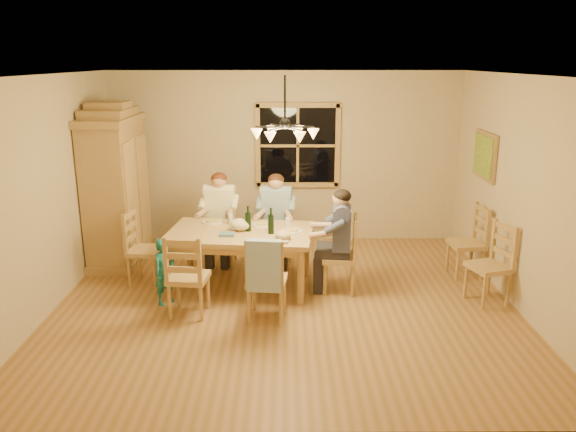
{
  "coord_description": "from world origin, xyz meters",
  "views": [
    {
      "loc": [
        0.0,
        -6.33,
        2.87
      ],
      "look_at": [
        0.03,
        0.1,
        1.06
      ],
      "focal_mm": 35.0,
      "sensor_mm": 36.0,
      "label": 1
    }
  ],
  "objects_px": {
    "adult_plaid_man": "(276,208)",
    "adult_slate_man": "(340,228)",
    "chair_end_left": "(147,261)",
    "chandelier": "(285,132)",
    "chair_near_left": "(189,290)",
    "wine_bottle_b": "(271,221)",
    "dining_table": "(241,239)",
    "armoire": "(117,190)",
    "chair_far_left": "(221,243)",
    "chair_near_right": "(267,293)",
    "chair_end_right": "(339,268)",
    "adult_woman": "(220,207)",
    "wine_bottle_a": "(248,218)",
    "chair_spare_front": "(487,279)",
    "chair_spare_back": "(465,254)",
    "child": "(165,272)",
    "chair_far_right": "(276,245)"
  },
  "relations": [
    {
      "from": "wine_bottle_a",
      "to": "chair_spare_front",
      "type": "distance_m",
      "value": 3.02
    },
    {
      "from": "chair_near_left",
      "to": "adult_plaid_man",
      "type": "distance_m",
      "value": 1.97
    },
    {
      "from": "adult_slate_man",
      "to": "chair_spare_front",
      "type": "bearing_deg",
      "value": -95.25
    },
    {
      "from": "chair_far_right",
      "to": "wine_bottle_b",
      "type": "xyz_separation_m",
      "value": [
        -0.05,
        -0.92,
        0.62
      ]
    },
    {
      "from": "adult_plaid_man",
      "to": "dining_table",
      "type": "bearing_deg",
      "value": 67.62
    },
    {
      "from": "chair_spare_front",
      "to": "chair_spare_back",
      "type": "relative_size",
      "value": 1.0
    },
    {
      "from": "chair_end_left",
      "to": "chandelier",
      "type": "bearing_deg",
      "value": 77.71
    },
    {
      "from": "chair_end_right",
      "to": "adult_woman",
      "type": "relative_size",
      "value": 1.13
    },
    {
      "from": "chair_near_right",
      "to": "child",
      "type": "xyz_separation_m",
      "value": [
        -1.24,
        0.4,
        0.1
      ]
    },
    {
      "from": "wine_bottle_b",
      "to": "chair_near_right",
      "type": "bearing_deg",
      "value": -92.22
    },
    {
      "from": "armoire",
      "to": "adult_plaid_man",
      "type": "relative_size",
      "value": 2.63
    },
    {
      "from": "chair_spare_front",
      "to": "chair_far_left",
      "type": "bearing_deg",
      "value": 49.76
    },
    {
      "from": "adult_slate_man",
      "to": "wine_bottle_b",
      "type": "distance_m",
      "value": 0.87
    },
    {
      "from": "dining_table",
      "to": "armoire",
      "type": "bearing_deg",
      "value": 150.27
    },
    {
      "from": "chair_far_right",
      "to": "chair_near_left",
      "type": "height_order",
      "value": "same"
    },
    {
      "from": "armoire",
      "to": "adult_plaid_man",
      "type": "distance_m",
      "value": 2.32
    },
    {
      "from": "adult_slate_man",
      "to": "chair_spare_back",
      "type": "height_order",
      "value": "adult_slate_man"
    },
    {
      "from": "chair_near_right",
      "to": "adult_plaid_man",
      "type": "relative_size",
      "value": 1.13
    },
    {
      "from": "armoire",
      "to": "wine_bottle_a",
      "type": "distance_m",
      "value": 2.22
    },
    {
      "from": "chair_near_left",
      "to": "wine_bottle_a",
      "type": "xyz_separation_m",
      "value": [
        0.64,
        0.81,
        0.62
      ]
    },
    {
      "from": "child",
      "to": "chair_spare_back",
      "type": "distance_m",
      "value": 4.0
    },
    {
      "from": "chair_far_right",
      "to": "chair_end_left",
      "type": "height_order",
      "value": "same"
    },
    {
      "from": "chair_far_left",
      "to": "child",
      "type": "bearing_deg",
      "value": 75.88
    },
    {
      "from": "wine_bottle_a",
      "to": "chair_near_right",
      "type": "bearing_deg",
      "value": -73.96
    },
    {
      "from": "chair_near_right",
      "to": "chair_spare_back",
      "type": "height_order",
      "value": "same"
    },
    {
      "from": "chair_far_right",
      "to": "child",
      "type": "height_order",
      "value": "chair_far_right"
    },
    {
      "from": "wine_bottle_b",
      "to": "child",
      "type": "height_order",
      "value": "wine_bottle_b"
    },
    {
      "from": "dining_table",
      "to": "chair_end_right",
      "type": "distance_m",
      "value": 1.31
    },
    {
      "from": "chair_far_left",
      "to": "adult_plaid_man",
      "type": "height_order",
      "value": "adult_plaid_man"
    },
    {
      "from": "wine_bottle_a",
      "to": "chair_end_left",
      "type": "bearing_deg",
      "value": 174.54
    },
    {
      "from": "adult_plaid_man",
      "to": "chair_spare_front",
      "type": "xyz_separation_m",
      "value": [
        2.58,
        -1.3,
        -0.54
      ]
    },
    {
      "from": "chandelier",
      "to": "chair_near_left",
      "type": "distance_m",
      "value": 2.12
    },
    {
      "from": "chair_near_left",
      "to": "adult_plaid_man",
      "type": "relative_size",
      "value": 1.13
    },
    {
      "from": "child",
      "to": "wine_bottle_b",
      "type": "bearing_deg",
      "value": -33.43
    },
    {
      "from": "dining_table",
      "to": "chair_far_right",
      "type": "xyz_separation_m",
      "value": [
        0.44,
        0.82,
        -0.36
      ]
    },
    {
      "from": "chandelier",
      "to": "chair_end_left",
      "type": "bearing_deg",
      "value": 161.62
    },
    {
      "from": "chandelier",
      "to": "adult_woman",
      "type": "distance_m",
      "value": 2.07
    },
    {
      "from": "wine_bottle_a",
      "to": "adult_slate_man",
      "type": "bearing_deg",
      "value": -6.83
    },
    {
      "from": "chair_end_right",
      "to": "wine_bottle_a",
      "type": "xyz_separation_m",
      "value": [
        -1.15,
        0.14,
        0.62
      ]
    },
    {
      "from": "adult_plaid_man",
      "to": "adult_slate_man",
      "type": "bearing_deg",
      "value": 136.64
    },
    {
      "from": "chandelier",
      "to": "dining_table",
      "type": "distance_m",
      "value": 1.6
    },
    {
      "from": "armoire",
      "to": "adult_woman",
      "type": "bearing_deg",
      "value": -5.99
    },
    {
      "from": "adult_plaid_man",
      "to": "chair_spare_front",
      "type": "relative_size",
      "value": 0.88
    },
    {
      "from": "chair_near_left",
      "to": "chair_near_right",
      "type": "distance_m",
      "value": 0.91
    },
    {
      "from": "chandelier",
      "to": "chair_end_right",
      "type": "bearing_deg",
      "value": 26.23
    },
    {
      "from": "chair_near_left",
      "to": "wine_bottle_b",
      "type": "height_order",
      "value": "wine_bottle_b"
    },
    {
      "from": "dining_table",
      "to": "chair_near_left",
      "type": "bearing_deg",
      "value": -123.99
    },
    {
      "from": "chair_end_right",
      "to": "child",
      "type": "xyz_separation_m",
      "value": [
        -2.13,
        -0.37,
        0.1
      ]
    },
    {
      "from": "adult_woman",
      "to": "adult_plaid_man",
      "type": "distance_m",
      "value": 0.81
    },
    {
      "from": "chandelier",
      "to": "dining_table",
      "type": "bearing_deg",
      "value": 140.32
    }
  ]
}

